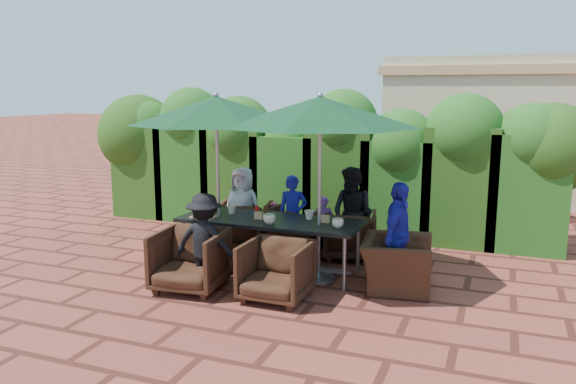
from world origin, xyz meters
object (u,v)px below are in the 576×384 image
(dining_table, at_px, (270,224))
(chair_far_right, at_px, (350,232))
(umbrella_left, at_px, (216,110))
(chair_near_right, at_px, (276,268))
(chair_end_right, at_px, (397,255))
(umbrella_right, at_px, (320,112))
(chair_far_mid, at_px, (293,229))
(chair_far_left, at_px, (245,223))
(chair_near_left, at_px, (190,257))

(dining_table, height_order, chair_far_right, chair_far_right)
(chair_far_right, bearing_deg, umbrella_left, 21.18)
(chair_near_right, xyz_separation_m, chair_end_right, (1.27, 0.93, 0.03))
(dining_table, bearing_deg, umbrella_left, -176.30)
(umbrella_left, distance_m, umbrella_right, 1.48)
(chair_end_right, bearing_deg, chair_far_right, 33.08)
(umbrella_left, height_order, chair_end_right, umbrella_left)
(umbrella_left, xyz_separation_m, chair_far_mid, (0.78, 0.90, -1.81))
(umbrella_right, bearing_deg, chair_far_left, 148.15)
(chair_near_left, bearing_deg, chair_far_right, 47.93)
(chair_far_mid, distance_m, chair_end_right, 1.93)
(umbrella_right, xyz_separation_m, chair_far_left, (-1.54, 0.96, -1.80))
(chair_end_right, bearing_deg, dining_table, 82.80)
(umbrella_right, xyz_separation_m, chair_near_right, (-0.25, -0.89, -1.82))
(umbrella_right, bearing_deg, chair_end_right, 2.22)
(umbrella_left, distance_m, chair_end_right, 3.08)
(umbrella_left, distance_m, chair_far_left, 2.04)
(dining_table, height_order, chair_far_mid, chair_far_mid)
(chair_near_left, xyz_separation_m, chair_end_right, (2.41, 1.01, 0.00))
(chair_far_mid, bearing_deg, chair_far_right, -160.29)
(chair_far_mid, distance_m, chair_far_right, 0.87)
(dining_table, xyz_separation_m, chair_end_right, (1.74, -0.01, -0.25))
(chair_far_left, relative_size, chair_far_right, 1.06)
(umbrella_right, bearing_deg, chair_near_left, -145.10)
(umbrella_right, distance_m, chair_far_right, 2.13)
(dining_table, distance_m, chair_far_mid, 0.89)
(dining_table, relative_size, chair_near_left, 2.96)
(dining_table, bearing_deg, chair_far_left, 132.04)
(chair_near_right, bearing_deg, chair_end_right, 36.69)
(dining_table, distance_m, chair_near_left, 1.24)
(chair_near_left, distance_m, chair_end_right, 2.61)
(chair_end_right, bearing_deg, chair_near_left, 105.77)
(chair_far_mid, xyz_separation_m, chair_far_right, (0.84, 0.20, -0.02))
(chair_far_right, relative_size, chair_near_right, 0.99)
(chair_near_right, bearing_deg, chair_far_right, 79.41)
(umbrella_left, xyz_separation_m, chair_end_right, (2.51, 0.04, -1.79))
(dining_table, relative_size, umbrella_left, 1.02)
(umbrella_left, relative_size, chair_end_right, 2.52)
(dining_table, distance_m, umbrella_left, 1.72)
(chair_far_right, height_order, chair_near_left, chair_near_left)
(umbrella_left, relative_size, chair_far_left, 2.98)
(chair_far_left, height_order, chair_far_right, chair_far_left)
(chair_end_right, bearing_deg, chair_near_right, 119.35)
(chair_far_right, bearing_deg, chair_near_left, 40.68)
(dining_table, distance_m, chair_far_left, 1.25)
(chair_far_mid, relative_size, chair_near_left, 0.96)
(dining_table, xyz_separation_m, chair_far_mid, (0.02, 0.85, -0.27))
(chair_far_left, bearing_deg, chair_near_right, 109.98)
(dining_table, height_order, chair_end_right, chair_end_right)
(chair_far_left, bearing_deg, umbrella_right, 133.17)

